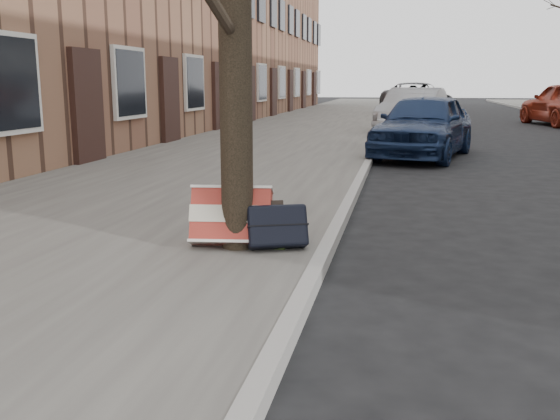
% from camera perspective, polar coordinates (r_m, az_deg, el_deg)
% --- Properties ---
extents(ground, '(120.00, 120.00, 0.00)m').
position_cam_1_polar(ground, '(4.58, 18.45, -8.40)').
color(ground, black).
rests_on(ground, ground).
extents(near_sidewalk, '(5.00, 70.00, 0.12)m').
position_cam_1_polar(near_sidewalk, '(19.58, 2.22, 7.34)').
color(near_sidewalk, slate).
rests_on(near_sidewalk, ground).
extents(house_near, '(6.80, 40.00, 7.00)m').
position_cam_1_polar(house_near, '(22.27, -13.09, 16.44)').
color(house_near, brown).
rests_on(house_near, ground).
extents(dirt_patch, '(0.85, 0.85, 0.02)m').
position_cam_1_polar(dirt_patch, '(5.82, -2.86, -2.25)').
color(dirt_patch, black).
rests_on(dirt_patch, near_sidewalk).
extents(suitcase_red, '(0.73, 0.46, 0.53)m').
position_cam_1_polar(suitcase_red, '(5.39, -4.46, -0.58)').
color(suitcase_red, maroon).
rests_on(suitcase_red, near_sidewalk).
extents(suitcase_navy, '(0.59, 0.46, 0.40)m').
position_cam_1_polar(suitcase_navy, '(5.31, -0.27, -1.46)').
color(suitcase_navy, black).
rests_on(suitcase_navy, near_sidewalk).
extents(car_near_front, '(2.42, 4.13, 1.32)m').
position_cam_1_polar(car_near_front, '(13.15, 13.00, 7.57)').
color(car_near_front, '#152447').
rests_on(car_near_front, ground).
extents(car_near_mid, '(2.26, 4.34, 1.36)m').
position_cam_1_polar(car_near_mid, '(19.00, 12.13, 8.84)').
color(car_near_mid, '#9FA2A6').
rests_on(car_near_mid, ground).
extents(car_near_back, '(3.42, 5.76, 1.50)m').
position_cam_1_polar(car_near_back, '(28.43, 12.23, 9.82)').
color(car_near_back, '#353439').
rests_on(car_near_back, ground).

